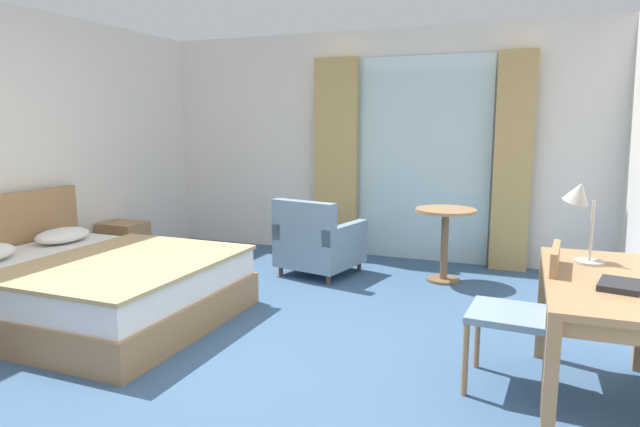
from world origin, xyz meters
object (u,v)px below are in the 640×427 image
Objects in this scene: bed at (87,285)px; desk_lamp at (580,203)px; writing_desk at (608,295)px; closed_book at (620,285)px; round_cafe_table at (445,229)px; desk_chair at (526,308)px; nightstand at (124,245)px; armchair_by_window at (318,243)px.

desk_lamp reaches higher than bed.
writing_desk is 0.57m from desk_lamp.
round_cafe_table is (-1.20, 2.36, -0.23)m from closed_book.
desk_chair is 0.56m from closed_book.
round_cafe_table is at bearing 12.49° from nightstand.
armchair_by_window is (2.04, 0.49, 0.08)m from nightstand.
closed_book is 0.28× the size of armchair_by_window.
writing_desk is at bearing -68.24° from desk_lamp.
nightstand is 3.36m from round_cafe_table.
round_cafe_table is at bearing 10.77° from armchair_by_window.
bed is at bearing -176.13° from desk_lamp.
writing_desk is 2.49m from round_cafe_table.
bed is at bearing 178.19° from writing_desk.
closed_book is 2.66m from round_cafe_table.
bed is 2.93× the size of round_cafe_table.
writing_desk is (4.45, -1.46, 0.40)m from nightstand.
desk_lamp is (4.31, -1.11, 0.83)m from nightstand.
round_cafe_table is (3.27, 0.72, 0.28)m from nightstand.
bed is 2.21m from armchair_by_window.
round_cafe_table is (-1.04, 1.83, -0.55)m from desk_lamp.
desk_chair is 1.78× the size of desk_lamp.
writing_desk is at bearing -13.00° from desk_chair.
writing_desk is 1.59× the size of armchair_by_window.
writing_desk is 3.12m from armchair_by_window.
closed_book is (0.02, -0.17, 0.10)m from writing_desk.
nightstand is at bearing -167.51° from round_cafe_table.
writing_desk is 0.20m from closed_book.
armchair_by_window is 1.19× the size of round_cafe_table.
armchair_by_window is (-2.41, 1.95, -0.32)m from writing_desk.
desk_chair is 1.02× the size of armchair_by_window.
closed_book is at bearing -72.63° from desk_lamp.
desk_chair is 1.21× the size of round_cafe_table.
armchair_by_window reaches higher than round_cafe_table.
writing_desk is (3.64, -0.12, 0.38)m from bed.
nightstand is 0.36× the size of writing_desk.
closed_book is (4.47, -1.64, 0.51)m from nightstand.
nightstand is at bearing 120.83° from bed.
bed reaches higher than closed_book.
desk_chair reaches higher than writing_desk.
nightstand is 0.68× the size of round_cafe_table.
desk_lamp is at bearing 45.50° from desk_chair.
desk_chair is at bearing -18.70° from nightstand.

